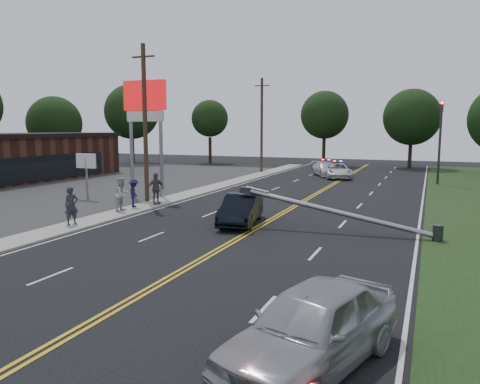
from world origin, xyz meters
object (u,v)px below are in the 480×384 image
at_px(utility_pole_mid, 145,124).
at_px(emergency_b, 326,169).
at_px(bystander_a, 71,206).
at_px(bystander_d, 156,189).
at_px(small_sign, 86,165).
at_px(traffic_signal, 440,135).
at_px(emergency_a, 337,171).
at_px(crashed_sedan, 241,209).
at_px(pylon_sign, 145,110).
at_px(bystander_b, 122,194).
at_px(waiting_sedan, 312,327).
at_px(bystander_c, 134,193).
at_px(fallen_streetlight, 346,214).
at_px(utility_pole_far, 262,125).

height_order(utility_pole_mid, emergency_b, utility_pole_mid).
distance_m(bystander_a, bystander_d, 6.87).
height_order(small_sign, bystander_d, small_sign).
height_order(traffic_signal, emergency_a, traffic_signal).
relative_size(crashed_sedan, bystander_a, 2.44).
xyz_separation_m(pylon_sign, bystander_b, (1.98, -5.53, -4.91)).
height_order(small_sign, waiting_sedan, small_sign).
relative_size(utility_pole_mid, bystander_c, 5.93).
relative_size(waiting_sedan, bystander_b, 2.58).
height_order(emergency_b, bystander_d, bystander_d).
height_order(emergency_a, emergency_b, emergency_a).
bearing_deg(fallen_streetlight, emergency_b, 103.90).
bearing_deg(utility_pole_far, emergency_a, -14.90).
xyz_separation_m(fallen_streetlight, emergency_b, (-6.27, 25.33, -0.22)).
xyz_separation_m(traffic_signal, emergency_a, (-8.91, 1.72, -3.50)).
relative_size(small_sign, traffic_signal, 0.44).
xyz_separation_m(crashed_sedan, waiting_sedan, (6.69, -12.63, 0.10)).
bearing_deg(traffic_signal, emergency_a, 169.08).
bearing_deg(fallen_streetlight, utility_pole_mid, 163.36).
relative_size(pylon_sign, waiting_sedan, 1.60).
height_order(crashed_sedan, waiting_sedan, waiting_sedan).
xyz_separation_m(pylon_sign, bystander_d, (2.48, -2.80, -4.90)).
xyz_separation_m(waiting_sedan, bystander_c, (-14.25, 14.29, 0.11)).
distance_m(small_sign, bystander_a, 9.52).
height_order(crashed_sedan, emergency_b, crashed_sedan).
xyz_separation_m(utility_pole_mid, bystander_c, (0.56, -2.21, -4.12)).
bearing_deg(traffic_signal, utility_pole_mid, -134.20).
distance_m(pylon_sign, utility_pole_mid, 2.55).
bearing_deg(waiting_sedan, bystander_a, 165.22).
bearing_deg(emergency_a, emergency_b, 115.09).
bearing_deg(utility_pole_mid, crashed_sedan, -25.44).
xyz_separation_m(small_sign, traffic_signal, (22.30, 18.00, 1.87)).
bearing_deg(traffic_signal, bystander_a, -123.20).
height_order(pylon_sign, bystander_a, pylon_sign).
bearing_deg(waiting_sedan, bystander_d, 148.29).
distance_m(utility_pole_far, bystander_c, 24.56).
bearing_deg(utility_pole_mid, small_sign, 180.00).
distance_m(fallen_streetlight, bystander_a, 13.19).
bearing_deg(bystander_b, emergency_b, -14.13).
height_order(fallen_streetlight, bystander_b, bystander_b).
distance_m(crashed_sedan, emergency_b, 25.21).
height_order(traffic_signal, crashed_sedan, traffic_signal).
height_order(fallen_streetlight, utility_pole_mid, utility_pole_mid).
xyz_separation_m(fallen_streetlight, emergency_a, (-4.80, 23.71, -0.21)).
xyz_separation_m(utility_pole_far, bystander_a, (0.71, -29.65, -4.03)).
distance_m(utility_pole_far, waiting_sedan, 41.46).
bearing_deg(bystander_a, emergency_b, 11.66).
bearing_deg(bystander_a, fallen_streetlight, -49.80).
bearing_deg(emergency_a, waiting_sedan, -97.54).
bearing_deg(bystander_c, utility_pole_mid, -11.77).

